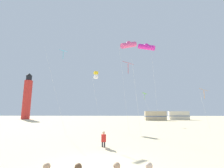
% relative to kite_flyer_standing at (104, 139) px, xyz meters
% --- Properties ---
extents(ground, '(200.00, 200.00, 0.00)m').
position_rel_kite_flyer_standing_xyz_m(ground, '(0.09, -4.23, -0.61)').
color(ground, beige).
extents(kite_flyer_standing, '(0.37, 0.53, 1.16)m').
position_rel_kite_flyer_standing_xyz_m(kite_flyer_standing, '(0.00, 0.00, 0.00)').
color(kite_flyer_standing, red).
rests_on(kite_flyer_standing, ground).
extents(kite_diamond_cyan, '(3.42, 2.53, 10.91)m').
position_rel_kite_flyer_standing_xyz_m(kite_diamond_cyan, '(-6.24, 7.85, 9.60)').
color(kite_diamond_cyan, silver).
rests_on(kite_diamond_cyan, ground).
extents(kite_diamond_scarlet, '(1.83, 1.83, 8.03)m').
position_rel_kite_flyer_standing_xyz_m(kite_diamond_scarlet, '(2.26, 4.62, 6.92)').
color(kite_diamond_scarlet, silver).
rests_on(kite_diamond_scarlet, ground).
extents(kite_box_gold, '(1.53, 1.40, 9.20)m').
position_rel_kite_flyer_standing_xyz_m(kite_box_gold, '(-2.53, 13.56, 8.00)').
color(kite_box_gold, silver).
rests_on(kite_box_gold, ground).
extents(kite_diamond_lime, '(2.77, 2.49, 6.52)m').
position_rel_kite_flyer_standing_xyz_m(kite_diamond_lime, '(6.61, 20.35, 5.47)').
color(kite_diamond_lime, silver).
rests_on(kite_diamond_lime, ground).
extents(kite_tube_magenta, '(2.57, 2.26, 12.46)m').
position_rel_kite_flyer_standing_xyz_m(kite_tube_magenta, '(5.25, 9.57, 11.14)').
color(kite_tube_magenta, silver).
rests_on(kite_tube_magenta, ground).
extents(kite_diamond_orange, '(1.24, 1.24, 5.59)m').
position_rel_kite_flyer_standing_xyz_m(kite_diamond_orange, '(12.24, 8.71, 4.61)').
color(kite_diamond_orange, silver).
rests_on(kite_diamond_orange, ground).
extents(kite_tube_rainbow, '(2.52, 2.31, 12.12)m').
position_rel_kite_flyer_standing_xyz_m(kite_tube_rainbow, '(2.58, 7.98, 10.80)').
color(kite_tube_rainbow, silver).
rests_on(kite_tube_rainbow, ground).
extents(lighthouse_distant, '(2.80, 2.80, 16.80)m').
position_rel_kite_flyer_standing_xyz_m(lighthouse_distant, '(-31.64, 44.21, 7.22)').
color(lighthouse_distant, red).
rests_on(lighthouse_distant, ground).
extents(rv_van_tan, '(6.48, 2.44, 2.80)m').
position_rel_kite_flyer_standing_xyz_m(rv_van_tan, '(12.81, 38.47, 0.78)').
color(rv_van_tan, '#C6B28C').
rests_on(rv_van_tan, ground).
extents(rv_van_cream, '(6.60, 2.83, 2.80)m').
position_rel_kite_flyer_standing_xyz_m(rv_van_cream, '(21.47, 42.56, 0.78)').
color(rv_van_cream, beige).
rests_on(rv_van_cream, ground).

